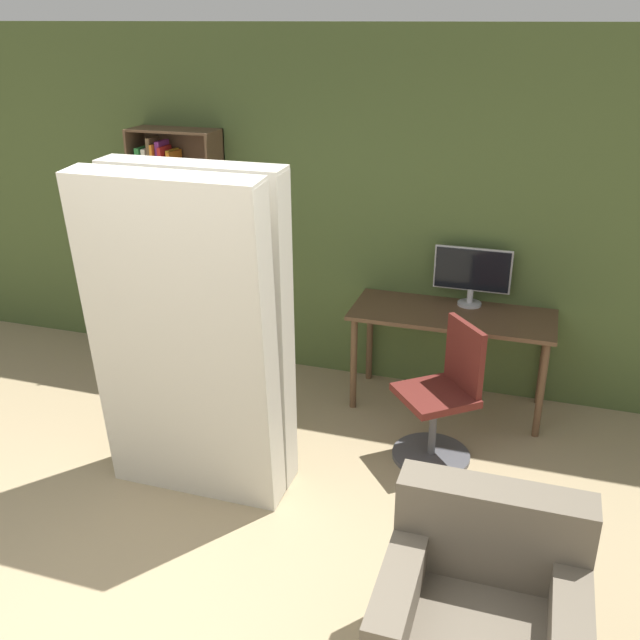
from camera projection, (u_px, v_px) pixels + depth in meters
The scene contains 8 objects.
wall_back at pixel (311, 209), 5.54m from camera, with size 8.00×0.06×2.70m.
desk at pixel (452, 325), 5.18m from camera, with size 1.46×0.61×0.76m.
monitor at pixel (472, 272), 5.19m from camera, with size 0.56×0.18×0.44m.
office_chair at pixel (442, 405), 4.66m from camera, with size 0.62×0.62×0.95m.
bookshelf at pixel (175, 242), 5.85m from camera, with size 0.70×0.30×1.94m.
mattress_near at pixel (183, 347), 4.04m from camera, with size 1.09×0.35×2.01m.
mattress_far at pixel (204, 329), 4.28m from camera, with size 1.09×0.26×2.00m.
armchair at pixel (481, 623), 3.07m from camera, with size 0.85×0.80×0.85m.
Camera 1 is at (1.73, -2.06, 2.72)m, focal length 40.00 mm.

